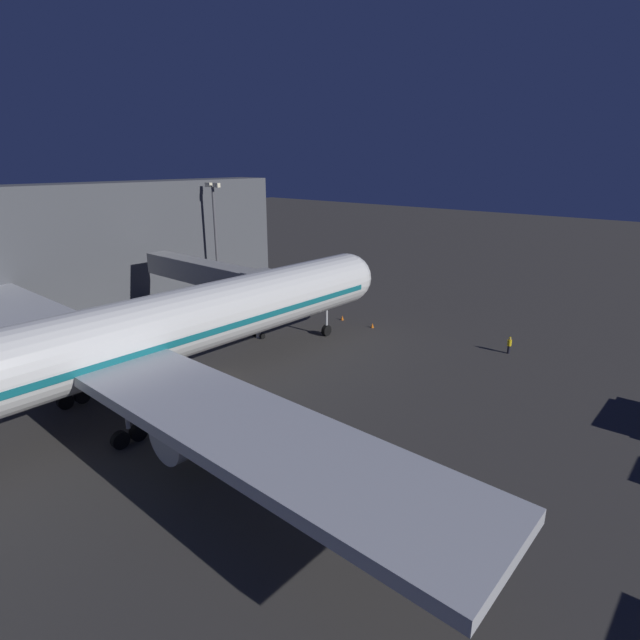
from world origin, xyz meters
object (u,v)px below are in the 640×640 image
Objects in this scene: apron_floodlight_mast at (215,228)px; traffic_cone_nose_starboard at (342,318)px; jet_bridge at (217,276)px; traffic_cone_nose_port at (372,325)px; airliner_at_gate at (109,345)px; ground_crew_under_port_wing at (509,344)px.

apron_floodlight_mast is 24.89m from traffic_cone_nose_starboard.
jet_bridge is 18.46m from traffic_cone_nose_port.
apron_floodlight_mast reaches higher than traffic_cone_nose_starboard.
traffic_cone_nose_starboard is at bearing -85.72° from airliner_at_gate.
ground_crew_under_port_wing is at bearing -176.58° from apron_floodlight_mast.
jet_bridge is at bearing 24.53° from ground_crew_under_port_wing.
apron_floodlight_mast is at bearing 0.42° from traffic_cone_nose_port.
jet_bridge is 15.41m from traffic_cone_nose_starboard.
ground_crew_under_port_wing is at bearing -171.02° from traffic_cone_nose_port.
jet_bridge is 17.65m from apron_floodlight_mast.
airliner_at_gate is 29.98m from traffic_cone_nose_starboard.
traffic_cone_nose_starboard is (19.19, 2.34, -0.67)m from ground_crew_under_port_wing.
ground_crew_under_port_wing is 3.14× the size of traffic_cone_nose_port.
traffic_cone_nose_port is (-13.93, -10.77, -5.53)m from jet_bridge.
traffic_cone_nose_port is at bearing 8.98° from ground_crew_under_port_wing.
airliner_at_gate reaches higher than apron_floodlight_mast.
jet_bridge is 12.63× the size of ground_crew_under_port_wing.
airliner_at_gate is 35.03× the size of ground_crew_under_port_wing.
airliner_at_gate reaches higher than ground_crew_under_port_wing.
airliner_at_gate is 3.97× the size of apron_floodlight_mast.
jet_bridge is 1.43× the size of apron_floodlight_mast.
ground_crew_under_port_wing is 3.14× the size of traffic_cone_nose_starboard.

